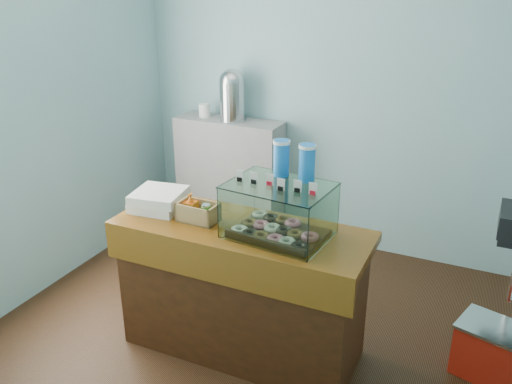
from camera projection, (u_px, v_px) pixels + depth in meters
The scene contains 9 objects.
ground at pixel (258, 326), 3.86m from camera, with size 3.50×3.50×0.00m, color black.
room_shell at pixel (263, 88), 3.21m from camera, with size 3.54×3.04×2.82m.
counter at pixel (241, 289), 3.48m from camera, with size 1.60×0.60×0.90m.
back_shelf at pixel (230, 176), 5.11m from camera, with size 1.00×0.32×1.10m, color gray.
display_case at pixel (281, 208), 3.17m from camera, with size 0.63×0.48×0.54m.
condiment_crate at pixel (197, 211), 3.37m from camera, with size 0.25×0.16×0.17m.
pastry_boxes at pixel (159, 200), 3.55m from camera, with size 0.36×0.36×0.12m.
coffee_urn at pixel (232, 94), 4.79m from camera, with size 0.25×0.25×0.46m.
red_cooler at pixel (490, 350), 3.34m from camera, with size 0.48×0.41×0.36m.
Camera 1 is at (1.34, -2.92, 2.35)m, focal length 38.00 mm.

